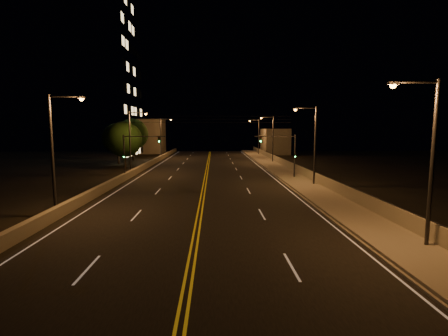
{
  "coord_description": "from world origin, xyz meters",
  "views": [
    {
      "loc": [
        1.05,
        -12.24,
        6.08
      ],
      "look_at": [
        2.0,
        18.0,
        2.5
      ],
      "focal_mm": 26.0,
      "sensor_mm": 36.0,
      "label": 1
    }
  ],
  "objects_px": {
    "streetlight_2": "(271,136)",
    "streetlight_3": "(258,134)",
    "traffic_signal_left": "(133,151)",
    "streetlight_5": "(132,138)",
    "streetlight_1": "(312,141)",
    "tree_1": "(118,138)",
    "tree_0": "(124,139)",
    "streetlight_4": "(56,146)",
    "tree_2": "(133,134)",
    "traffic_signal_right": "(286,151)",
    "streetlight_6": "(162,135)",
    "building_tower": "(69,80)",
    "streetlight_0": "(427,153)"
  },
  "relations": [
    {
      "from": "streetlight_3",
      "to": "tree_0",
      "type": "height_order",
      "value": "streetlight_3"
    },
    {
      "from": "streetlight_2",
      "to": "streetlight_4",
      "type": "distance_m",
      "value": 41.83
    },
    {
      "from": "streetlight_6",
      "to": "tree_1",
      "type": "relative_size",
      "value": 1.17
    },
    {
      "from": "streetlight_1",
      "to": "streetlight_4",
      "type": "xyz_separation_m",
      "value": [
        -21.41,
        -11.27,
        0.0
      ]
    },
    {
      "from": "streetlight_1",
      "to": "building_tower",
      "type": "distance_m",
      "value": 49.05
    },
    {
      "from": "streetlight_2",
      "to": "streetlight_4",
      "type": "height_order",
      "value": "same"
    },
    {
      "from": "streetlight_4",
      "to": "tree_1",
      "type": "distance_m",
      "value": 35.85
    },
    {
      "from": "tree_2",
      "to": "streetlight_5",
      "type": "bearing_deg",
      "value": -76.3
    },
    {
      "from": "streetlight_5",
      "to": "building_tower",
      "type": "bearing_deg",
      "value": 129.75
    },
    {
      "from": "tree_0",
      "to": "tree_2",
      "type": "relative_size",
      "value": 0.89
    },
    {
      "from": "streetlight_3",
      "to": "building_tower",
      "type": "height_order",
      "value": "building_tower"
    },
    {
      "from": "streetlight_0",
      "to": "building_tower",
      "type": "relative_size",
      "value": 0.27
    },
    {
      "from": "tree_2",
      "to": "streetlight_4",
      "type": "bearing_deg",
      "value": -83.1
    },
    {
      "from": "streetlight_1",
      "to": "streetlight_5",
      "type": "xyz_separation_m",
      "value": [
        -21.41,
        9.79,
        0.0
      ]
    },
    {
      "from": "streetlight_5",
      "to": "tree_2",
      "type": "xyz_separation_m",
      "value": [
        -5.06,
        20.74,
        0.27
      ]
    },
    {
      "from": "streetlight_6",
      "to": "tree_1",
      "type": "bearing_deg",
      "value": -118.68
    },
    {
      "from": "streetlight_5",
      "to": "building_tower",
      "type": "height_order",
      "value": "building_tower"
    },
    {
      "from": "building_tower",
      "to": "tree_0",
      "type": "relative_size",
      "value": 4.34
    },
    {
      "from": "streetlight_0",
      "to": "traffic_signal_right",
      "type": "bearing_deg",
      "value": 93.77
    },
    {
      "from": "streetlight_2",
      "to": "tree_1",
      "type": "distance_m",
      "value": 27.49
    },
    {
      "from": "traffic_signal_left",
      "to": "building_tower",
      "type": "bearing_deg",
      "value": 126.01
    },
    {
      "from": "traffic_signal_left",
      "to": "streetlight_5",
      "type": "bearing_deg",
      "value": 104.77
    },
    {
      "from": "traffic_signal_left",
      "to": "tree_0",
      "type": "xyz_separation_m",
      "value": [
        -3.92,
        10.5,
        1.11
      ]
    },
    {
      "from": "streetlight_3",
      "to": "building_tower",
      "type": "xyz_separation_m",
      "value": [
        -37.79,
        -13.75,
        10.42
      ]
    },
    {
      "from": "streetlight_2",
      "to": "tree_2",
      "type": "bearing_deg",
      "value": 167.51
    },
    {
      "from": "streetlight_3",
      "to": "tree_1",
      "type": "xyz_separation_m",
      "value": [
        -27.48,
        -19.17,
        -0.38
      ]
    },
    {
      "from": "building_tower",
      "to": "tree_0",
      "type": "xyz_separation_m",
      "value": [
        13.64,
        -13.66,
        -10.73
      ]
    },
    {
      "from": "streetlight_0",
      "to": "streetlight_3",
      "type": "bearing_deg",
      "value": 90.0
    },
    {
      "from": "streetlight_4",
      "to": "traffic_signal_right",
      "type": "distance_m",
      "value": 25.9
    },
    {
      "from": "building_tower",
      "to": "tree_2",
      "type": "xyz_separation_m",
      "value": [
        11.32,
        1.05,
        -10.15
      ]
    },
    {
      "from": "streetlight_4",
      "to": "streetlight_6",
      "type": "bearing_deg",
      "value": 90.0
    },
    {
      "from": "streetlight_1",
      "to": "tree_0",
      "type": "distance_m",
      "value": 28.88
    },
    {
      "from": "streetlight_1",
      "to": "tree_2",
      "type": "relative_size",
      "value": 1.03
    },
    {
      "from": "streetlight_0",
      "to": "streetlight_5",
      "type": "relative_size",
      "value": 1.0
    },
    {
      "from": "streetlight_4",
      "to": "building_tower",
      "type": "height_order",
      "value": "building_tower"
    },
    {
      "from": "streetlight_3",
      "to": "tree_2",
      "type": "height_order",
      "value": "streetlight_3"
    },
    {
      "from": "streetlight_5",
      "to": "tree_1",
      "type": "xyz_separation_m",
      "value": [
        -6.07,
        14.27,
        -0.38
      ]
    },
    {
      "from": "streetlight_2",
      "to": "streetlight_4",
      "type": "bearing_deg",
      "value": -120.78
    },
    {
      "from": "streetlight_5",
      "to": "traffic_signal_left",
      "type": "height_order",
      "value": "streetlight_5"
    },
    {
      "from": "streetlight_0",
      "to": "tree_2",
      "type": "height_order",
      "value": "streetlight_0"
    },
    {
      "from": "streetlight_1",
      "to": "streetlight_4",
      "type": "distance_m",
      "value": 24.19
    },
    {
      "from": "streetlight_5",
      "to": "streetlight_1",
      "type": "bearing_deg",
      "value": -24.58
    },
    {
      "from": "traffic_signal_right",
      "to": "traffic_signal_left",
      "type": "height_order",
      "value": "same"
    },
    {
      "from": "streetlight_6",
      "to": "streetlight_4",
      "type": "bearing_deg",
      "value": -90.0
    },
    {
      "from": "streetlight_1",
      "to": "building_tower",
      "type": "xyz_separation_m",
      "value": [
        -37.79,
        29.49,
        10.42
      ]
    },
    {
      "from": "building_tower",
      "to": "tree_1",
      "type": "height_order",
      "value": "building_tower"
    },
    {
      "from": "streetlight_2",
      "to": "streetlight_3",
      "type": "distance_m",
      "value": 18.57
    },
    {
      "from": "streetlight_0",
      "to": "tree_1",
      "type": "distance_m",
      "value": 50.76
    },
    {
      "from": "traffic_signal_left",
      "to": "streetlight_2",
      "type": "bearing_deg",
      "value": 43.71
    },
    {
      "from": "streetlight_0",
      "to": "streetlight_1",
      "type": "xyz_separation_m",
      "value": [
        0.0,
        18.61,
        0.0
      ]
    }
  ]
}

